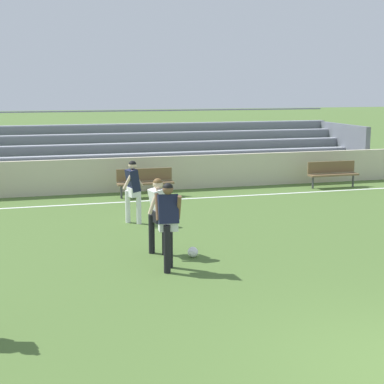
{
  "coord_description": "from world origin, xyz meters",
  "views": [
    {
      "loc": [
        -4.56,
        -5.79,
        3.53
      ],
      "look_at": [
        -0.92,
        7.21,
        1.06
      ],
      "focal_mm": 54.9,
      "sensor_mm": 36.0,
      "label": 1
    }
  ],
  "objects_px": {
    "bench_centre_sideline": "(332,172)",
    "soccer_ball": "(193,252)",
    "bleacher_stand": "(70,153)",
    "player_dark_wide_left": "(133,186)",
    "player_dark_wide_right": "(168,218)",
    "player_white_deep_cover": "(158,210)",
    "bench_near_wall_gap": "(145,180)"
  },
  "relations": [
    {
      "from": "player_dark_wide_right",
      "to": "player_white_deep_cover",
      "type": "bearing_deg",
      "value": 87.42
    },
    {
      "from": "player_white_deep_cover",
      "to": "player_dark_wide_left",
      "type": "bearing_deg",
      "value": 90.31
    },
    {
      "from": "bench_centre_sideline",
      "to": "player_dark_wide_right",
      "type": "xyz_separation_m",
      "value": [
        -7.7,
        -7.59,
        0.48
      ]
    },
    {
      "from": "player_white_deep_cover",
      "to": "player_dark_wide_right",
      "type": "bearing_deg",
      "value": -92.58
    },
    {
      "from": "bench_near_wall_gap",
      "to": "bench_centre_sideline",
      "type": "relative_size",
      "value": 1.0
    },
    {
      "from": "player_dark_wide_left",
      "to": "soccer_ball",
      "type": "xyz_separation_m",
      "value": [
        0.65,
        -3.36,
        -0.86
      ]
    },
    {
      "from": "bench_centre_sideline",
      "to": "soccer_ball",
      "type": "relative_size",
      "value": 8.18
    },
    {
      "from": "player_dark_wide_left",
      "to": "bleacher_stand",
      "type": "bearing_deg",
      "value": 98.26
    },
    {
      "from": "soccer_ball",
      "to": "bench_centre_sideline",
      "type": "bearing_deg",
      "value": 44.47
    },
    {
      "from": "soccer_ball",
      "to": "player_dark_wide_right",
      "type": "bearing_deg",
      "value": -134.33
    },
    {
      "from": "player_dark_wide_right",
      "to": "player_dark_wide_left",
      "type": "xyz_separation_m",
      "value": [
        0.03,
        4.07,
        -0.06
      ]
    },
    {
      "from": "bleacher_stand",
      "to": "bench_centre_sideline",
      "type": "distance_m",
      "value": 9.51
    },
    {
      "from": "player_white_deep_cover",
      "to": "bench_centre_sideline",
      "type": "bearing_deg",
      "value": 40.18
    },
    {
      "from": "player_dark_wide_right",
      "to": "player_white_deep_cover",
      "type": "xyz_separation_m",
      "value": [
        0.05,
        1.13,
        -0.06
      ]
    },
    {
      "from": "player_dark_wide_right",
      "to": "player_dark_wide_left",
      "type": "relative_size",
      "value": 1.05
    },
    {
      "from": "bench_near_wall_gap",
      "to": "player_dark_wide_left",
      "type": "distance_m",
      "value": 3.69
    },
    {
      "from": "bench_near_wall_gap",
      "to": "bench_centre_sideline",
      "type": "bearing_deg",
      "value": 0.0
    },
    {
      "from": "bleacher_stand",
      "to": "soccer_ball",
      "type": "height_order",
      "value": "bleacher_stand"
    },
    {
      "from": "player_dark_wide_left",
      "to": "soccer_ball",
      "type": "height_order",
      "value": "player_dark_wide_left"
    },
    {
      "from": "soccer_ball",
      "to": "player_white_deep_cover",
      "type": "bearing_deg",
      "value": 146.33
    },
    {
      "from": "bleacher_stand",
      "to": "bench_centre_sideline",
      "type": "relative_size",
      "value": 12.52
    },
    {
      "from": "player_white_deep_cover",
      "to": "player_dark_wide_left",
      "type": "height_order",
      "value": "player_dark_wide_left"
    },
    {
      "from": "player_dark_wide_left",
      "to": "soccer_ball",
      "type": "distance_m",
      "value": 3.53
    },
    {
      "from": "player_white_deep_cover",
      "to": "bleacher_stand",
      "type": "bearing_deg",
      "value": 95.99
    },
    {
      "from": "bleacher_stand",
      "to": "player_dark_wide_right",
      "type": "height_order",
      "value": "bleacher_stand"
    },
    {
      "from": "bench_near_wall_gap",
      "to": "player_dark_wide_left",
      "type": "xyz_separation_m",
      "value": [
        -1.0,
        -3.52,
        0.42
      ]
    },
    {
      "from": "player_dark_wide_right",
      "to": "player_dark_wide_left",
      "type": "distance_m",
      "value": 4.07
    },
    {
      "from": "player_white_deep_cover",
      "to": "bench_near_wall_gap",
      "type": "bearing_deg",
      "value": 81.3
    },
    {
      "from": "player_white_deep_cover",
      "to": "soccer_ball",
      "type": "bearing_deg",
      "value": -33.67
    },
    {
      "from": "bench_near_wall_gap",
      "to": "player_dark_wide_right",
      "type": "relative_size",
      "value": 1.05
    },
    {
      "from": "bleacher_stand",
      "to": "soccer_ball",
      "type": "bearing_deg",
      "value": -80.87
    },
    {
      "from": "bleacher_stand",
      "to": "player_dark_wide_right",
      "type": "relative_size",
      "value": 13.15
    }
  ]
}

